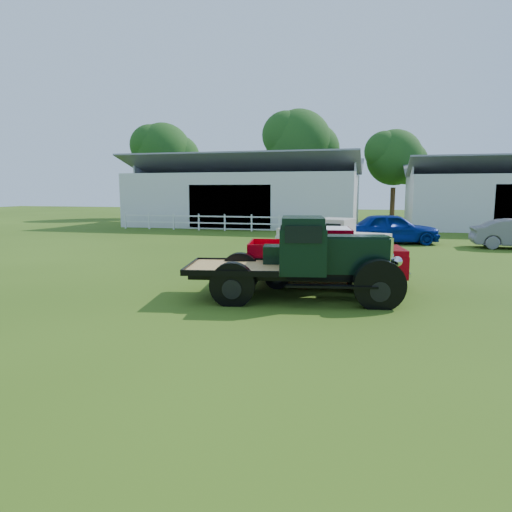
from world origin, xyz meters
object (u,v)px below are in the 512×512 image
(white_pickup, at_px, (333,240))
(red_pickup, at_px, (325,256))
(vintage_flatbed, at_px, (298,258))
(misc_car_blue, at_px, (392,228))

(white_pickup, bearing_deg, red_pickup, -72.61)
(vintage_flatbed, height_order, misc_car_blue, vintage_flatbed)
(vintage_flatbed, bearing_deg, misc_car_blue, 68.18)
(vintage_flatbed, height_order, red_pickup, vintage_flatbed)
(white_pickup, bearing_deg, vintage_flatbed, -77.25)
(vintage_flatbed, xyz_separation_m, misc_car_blue, (2.91, 14.03, -0.27))
(vintage_flatbed, xyz_separation_m, red_pickup, (0.49, 2.09, -0.21))
(white_pickup, relative_size, misc_car_blue, 0.95)
(vintage_flatbed, bearing_deg, white_pickup, 77.54)
(white_pickup, distance_m, misc_car_blue, 7.42)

